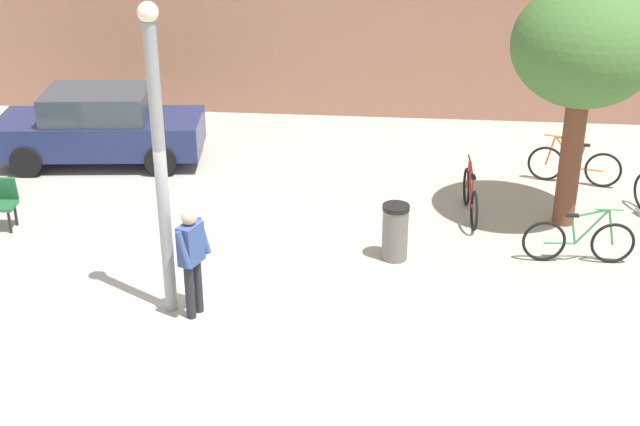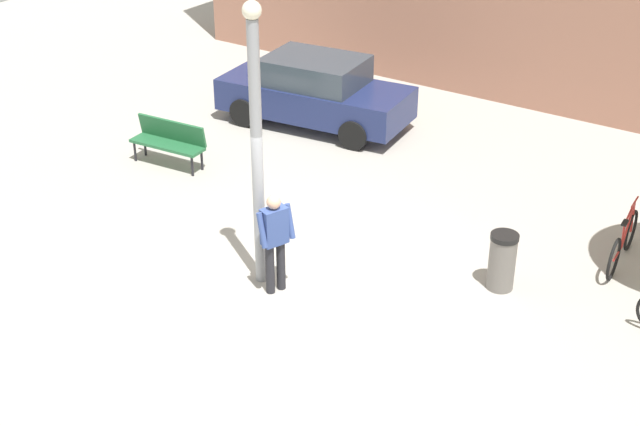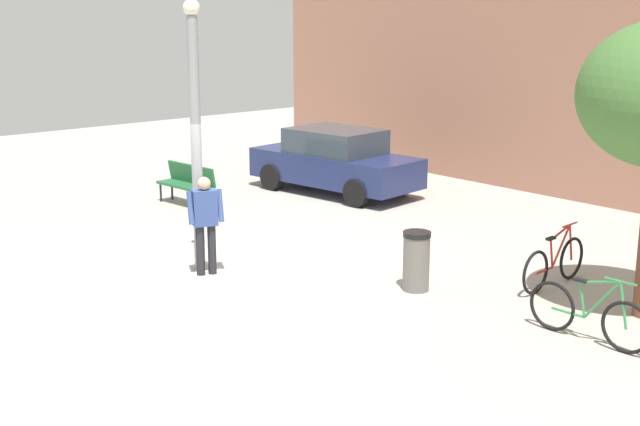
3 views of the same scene
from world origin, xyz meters
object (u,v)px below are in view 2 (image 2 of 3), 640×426
Objects in this scene: person_by_lamppost at (275,237)px; bicycle_red at (623,243)px; lamppost at (256,140)px; trash_bin at (502,261)px; park_bench at (169,139)px; parked_car_navy at (315,92)px.

bicycle_red is (4.19, 3.87, -0.58)m from person_by_lamppost.
lamppost reaches higher than trash_bin.
person_by_lamppost is 5.73m from bicycle_red.
trash_bin is (7.44, -0.49, -0.06)m from park_bench.
park_bench is at bearing 149.94° from lamppost.
bicycle_red is at bearing 42.71° from person_by_lamppost.
parked_car_navy is (1.23, 3.36, 0.23)m from park_bench.
bicycle_red is 2.25m from trash_bin.
lamppost reaches higher than bicycle_red.
person_by_lamppost is 3.56m from trash_bin.
park_bench is 1.71× the size of trash_bin.
bicycle_red is at bearing 8.58° from park_bench.
park_bench is 0.37× the size of parked_car_navy.
person_by_lamppost is 0.92× the size of bicycle_red.
lamppost reaches higher than parked_car_navy.
bicycle_red is at bearing -15.15° from parked_car_navy.
park_bench is (-4.19, 2.43, -1.89)m from lamppost.
trash_bin reaches higher than park_bench.
parked_car_navy is at bearing 117.10° from lamppost.
lamppost is 6.26m from bicycle_red.
person_by_lamppost reaches higher than park_bench.
lamppost is at bearing 162.49° from person_by_lamppost.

